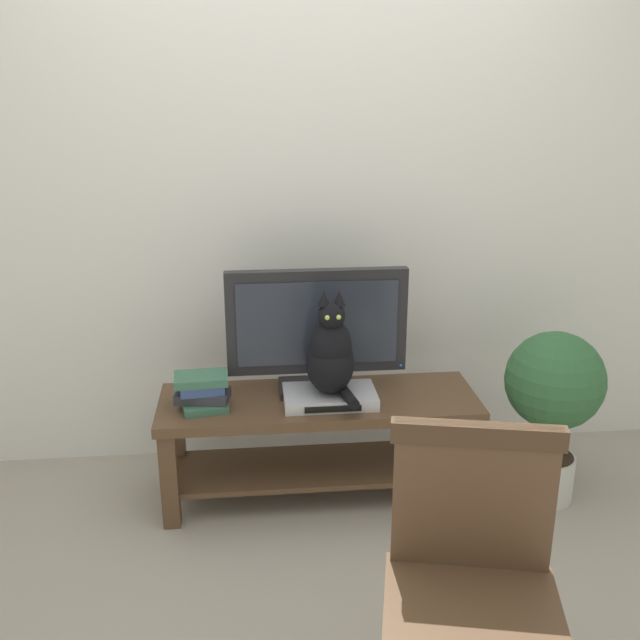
% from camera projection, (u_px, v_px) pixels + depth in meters
% --- Properties ---
extents(ground_plane, '(12.00, 12.00, 0.00)m').
position_uv_depth(ground_plane, '(327.00, 577.00, 2.71)').
color(ground_plane, gray).
extents(back_wall, '(7.00, 0.12, 2.80)m').
position_uv_depth(back_wall, '(302.00, 164.00, 3.27)').
color(back_wall, silver).
rests_on(back_wall, ground).
extents(tv_stand, '(1.36, 0.45, 0.47)m').
position_uv_depth(tv_stand, '(319.00, 427.00, 3.15)').
color(tv_stand, '#513823').
rests_on(tv_stand, ground).
extents(tv, '(0.77, 0.20, 0.55)m').
position_uv_depth(tv, '(317.00, 328.00, 3.08)').
color(tv, black).
rests_on(tv, tv_stand).
extents(media_box, '(0.39, 0.24, 0.05)m').
position_uv_depth(media_box, '(330.00, 397.00, 3.05)').
color(media_box, '#BCBCC1').
rests_on(media_box, tv_stand).
extents(cat, '(0.20, 0.32, 0.45)m').
position_uv_depth(cat, '(331.00, 355.00, 2.98)').
color(cat, black).
rests_on(cat, media_box).
extents(wooden_chair, '(0.55, 0.55, 0.92)m').
position_uv_depth(wooden_chair, '(473.00, 575.00, 1.90)').
color(wooden_chair, '#513823').
rests_on(wooden_chair, ground).
extents(book_stack, '(0.23, 0.20, 0.15)m').
position_uv_depth(book_stack, '(203.00, 392.00, 2.99)').
color(book_stack, '#38664C').
rests_on(book_stack, tv_stand).
extents(potted_plant, '(0.42, 0.42, 0.77)m').
position_uv_depth(potted_plant, '(553.00, 396.00, 3.08)').
color(potted_plant, beige).
rests_on(potted_plant, ground).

